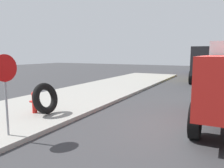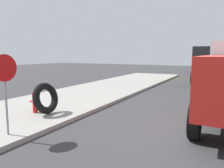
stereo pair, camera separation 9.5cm
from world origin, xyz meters
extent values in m
plane|color=#38383A|center=(0.00, 0.00, 0.00)|extent=(80.00, 80.00, 0.00)
cube|color=#99968E|center=(0.00, 6.50, 0.07)|extent=(36.00, 5.00, 0.15)
cylinder|color=red|center=(-0.92, 5.77, 0.50)|extent=(0.19, 0.19, 0.70)
sphere|color=red|center=(-0.92, 5.77, 0.90)|extent=(0.21, 0.21, 0.21)
cylinder|color=red|center=(-0.92, 5.60, 0.58)|extent=(0.08, 0.15, 0.08)
cylinder|color=red|center=(-0.92, 5.94, 0.58)|extent=(0.08, 0.15, 0.08)
cylinder|color=red|center=(-0.92, 5.60, 0.50)|extent=(0.10, 0.15, 0.10)
torus|color=black|center=(-0.85, 5.25, 0.77)|extent=(1.21, 0.54, 1.24)
cylinder|color=gray|center=(-3.01, 4.61, 1.30)|extent=(0.06, 0.06, 2.30)
cylinder|color=red|center=(-3.01, 4.57, 2.07)|extent=(0.76, 0.02, 0.76)
cylinder|color=black|center=(4.18, -0.14, 0.55)|extent=(1.10, 0.30, 1.10)
cylinder|color=black|center=(-0.42, -0.13, 0.55)|extent=(1.10, 0.30, 1.10)
cube|color=gold|center=(15.01, 0.40, 1.60)|extent=(4.83, 2.56, 1.60)
cube|color=black|center=(11.41, 0.36, 1.90)|extent=(2.03, 2.53, 2.20)
cube|color=black|center=(13.91, 0.39, 0.67)|extent=(7.01, 0.99, 0.24)
cylinder|color=black|center=(11.59, 1.61, 0.55)|extent=(1.10, 0.31, 1.10)
cylinder|color=black|center=(16.19, 1.67, 0.55)|extent=(1.10, 0.31, 1.10)
cube|color=#1E3899|center=(24.43, 1.33, 1.60)|extent=(4.91, 2.72, 1.60)
cube|color=maroon|center=(20.84, 1.50, 1.90)|extent=(2.12, 2.59, 2.20)
cube|color=black|center=(23.33, 1.38, 0.67)|extent=(7.03, 1.23, 0.24)
cylinder|color=black|center=(20.98, 0.24, 0.55)|extent=(1.11, 0.35, 1.10)
cylinder|color=black|center=(21.10, 2.74, 0.55)|extent=(1.11, 0.35, 1.10)
cylinder|color=black|center=(25.57, 0.03, 0.55)|extent=(1.11, 0.35, 1.10)
cylinder|color=black|center=(25.69, 2.52, 0.55)|extent=(1.11, 0.35, 1.10)
camera|label=1|loc=(-7.04, -0.83, 2.47)|focal=35.39mm
camera|label=2|loc=(-7.00, -0.91, 2.47)|focal=35.39mm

